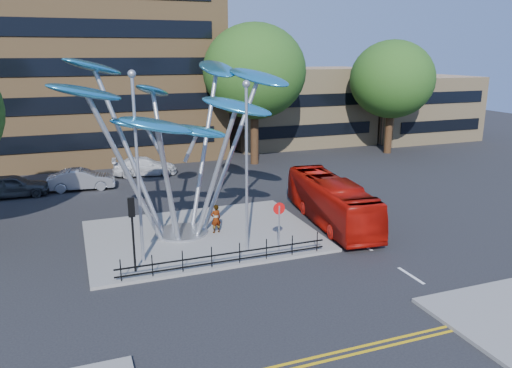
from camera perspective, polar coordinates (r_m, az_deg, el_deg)
name	(u,v)px	position (r m, az deg, el deg)	size (l,w,h in m)	color
ground	(259,280)	(22.27, 0.38, -10.89)	(120.00, 120.00, 0.00)	black
traffic_island	(202,235)	(27.23, -6.16, -5.86)	(12.00, 9.00, 0.15)	slate
double_yellow_near	(324,355)	(17.53, 7.83, -18.80)	(40.00, 0.12, 0.01)	gold
double_yellow_far	(329,360)	(17.31, 8.33, -19.30)	(40.00, 0.12, 0.01)	gold
low_building_near	(298,106)	(54.25, 4.85, 8.84)	(15.00, 8.00, 8.00)	tan
low_building_far	(418,108)	(60.03, 17.98, 8.28)	(12.00, 8.00, 7.00)	tan
tree_right	(254,72)	(43.49, -0.17, 12.73)	(8.80, 8.80, 12.11)	black
tree_far	(392,79)	(50.17, 15.30, 11.45)	(8.00, 8.00, 10.81)	black
leaf_sculpture	(175,109)	(26.06, -9.26, 8.50)	(12.72, 9.54, 9.51)	#9EA0A5
street_lamp_left	(137,152)	(22.79, -13.48, 3.53)	(0.36, 0.36, 8.80)	#9EA0A5
street_lamp_right	(247,153)	(23.49, -1.09, 3.62)	(0.36, 0.36, 8.30)	#9EA0A5
traffic_light_island	(132,219)	(22.47, -13.98, -3.92)	(0.28, 0.18, 3.42)	black
no_entry_sign_island	(279,218)	(24.44, 2.65, -3.91)	(0.60, 0.10, 2.45)	#9EA0A5
pedestrian_railing_front	(226,257)	(23.21, -3.47, -8.32)	(10.00, 0.06, 1.00)	black
red_bus	(331,201)	(29.16, 8.59, -1.95)	(2.22, 9.47, 2.64)	#A10E07
pedestrian	(216,219)	(27.11, -4.62, -3.98)	(0.58, 0.38, 1.58)	gray
parked_car_left	(13,186)	(37.98, -26.06, -0.19)	(1.87, 4.64, 1.58)	#393D40
parked_car_mid	(82,179)	(38.11, -19.30, 0.50)	(1.61, 4.60, 1.52)	#96979D
parked_car_right	(145,166)	(41.19, -12.60, 1.99)	(2.05, 5.05, 1.47)	silver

